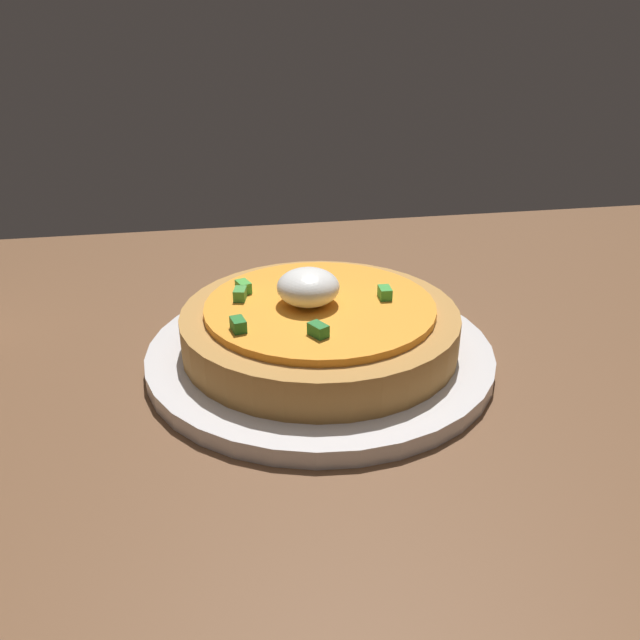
% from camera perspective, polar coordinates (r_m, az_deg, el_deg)
% --- Properties ---
extents(dining_table, '(1.19, 0.71, 0.03)m').
position_cam_1_polar(dining_table, '(0.45, 8.39, -6.17)').
color(dining_table, brown).
rests_on(dining_table, ground).
extents(plate, '(0.24, 0.24, 0.01)m').
position_cam_1_polar(plate, '(0.45, 0.00, -2.99)').
color(plate, silver).
rests_on(plate, dining_table).
extents(pizza, '(0.19, 0.19, 0.06)m').
position_cam_1_polar(pizza, '(0.44, -0.05, -0.36)').
color(pizza, '#BC8543').
rests_on(pizza, plate).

